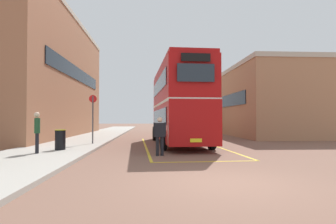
{
  "coord_description": "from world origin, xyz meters",
  "views": [
    {
      "loc": [
        -1.84,
        -7.12,
        1.59
      ],
      "look_at": [
        -0.56,
        14.04,
        2.06
      ],
      "focal_mm": 31.07,
      "sensor_mm": 36.0,
      "label": 1
    }
  ],
  "objects_px": {
    "double_decker_bus": "(178,103)",
    "pedestrian_boarding": "(160,133)",
    "single_deck_bus": "(184,118)",
    "litter_bin": "(60,140)",
    "bus_stop_sign": "(93,114)",
    "pedestrian_waiting_near": "(37,129)"
  },
  "relations": [
    {
      "from": "pedestrian_boarding",
      "to": "bus_stop_sign",
      "type": "distance_m",
      "value": 6.05
    },
    {
      "from": "single_deck_bus",
      "to": "litter_bin",
      "type": "height_order",
      "value": "single_deck_bus"
    },
    {
      "from": "single_deck_bus",
      "to": "litter_bin",
      "type": "distance_m",
      "value": 23.73
    },
    {
      "from": "single_deck_bus",
      "to": "pedestrian_boarding",
      "type": "xyz_separation_m",
      "value": [
        -3.74,
        -23.52,
        -0.69
      ]
    },
    {
      "from": "bus_stop_sign",
      "to": "litter_bin",
      "type": "bearing_deg",
      "value": -103.85
    },
    {
      "from": "double_decker_bus",
      "to": "pedestrian_waiting_near",
      "type": "xyz_separation_m",
      "value": [
        -6.44,
        -5.34,
        -1.37
      ]
    },
    {
      "from": "single_deck_bus",
      "to": "pedestrian_boarding",
      "type": "distance_m",
      "value": 23.83
    },
    {
      "from": "double_decker_bus",
      "to": "single_deck_bus",
      "type": "distance_m",
      "value": 18.34
    },
    {
      "from": "litter_bin",
      "to": "bus_stop_sign",
      "type": "xyz_separation_m",
      "value": [
        0.83,
        3.35,
        1.21
      ]
    },
    {
      "from": "litter_bin",
      "to": "bus_stop_sign",
      "type": "height_order",
      "value": "bus_stop_sign"
    },
    {
      "from": "double_decker_bus",
      "to": "pedestrian_boarding",
      "type": "bearing_deg",
      "value": -103.8
    },
    {
      "from": "pedestrian_waiting_near",
      "to": "litter_bin",
      "type": "relative_size",
      "value": 1.84
    },
    {
      "from": "double_decker_bus",
      "to": "pedestrian_boarding",
      "type": "xyz_separation_m",
      "value": [
        -1.32,
        -5.36,
        -1.57
      ]
    },
    {
      "from": "double_decker_bus",
      "to": "pedestrian_boarding",
      "type": "relative_size",
      "value": 6.38
    },
    {
      "from": "pedestrian_boarding",
      "to": "bus_stop_sign",
      "type": "relative_size",
      "value": 0.59
    },
    {
      "from": "pedestrian_boarding",
      "to": "litter_bin",
      "type": "distance_m",
      "value": 4.77
    },
    {
      "from": "pedestrian_waiting_near",
      "to": "single_deck_bus",
      "type": "bearing_deg",
      "value": 69.34
    },
    {
      "from": "single_deck_bus",
      "to": "double_decker_bus",
      "type": "bearing_deg",
      "value": -97.59
    },
    {
      "from": "pedestrian_waiting_near",
      "to": "litter_bin",
      "type": "height_order",
      "value": "pedestrian_waiting_near"
    },
    {
      "from": "single_deck_bus",
      "to": "litter_bin",
      "type": "relative_size",
      "value": 9.37
    },
    {
      "from": "double_decker_bus",
      "to": "bus_stop_sign",
      "type": "distance_m",
      "value": 5.16
    },
    {
      "from": "litter_bin",
      "to": "single_deck_bus",
      "type": "bearing_deg",
      "value": 69.49
    }
  ]
}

